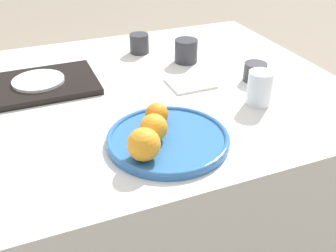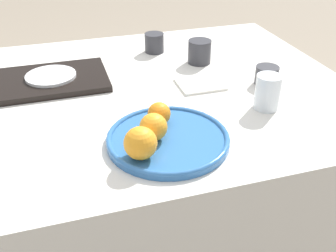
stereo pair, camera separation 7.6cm
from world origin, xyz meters
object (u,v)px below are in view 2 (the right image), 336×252
object	(u,v)px
orange_1	(159,114)
cup_1	(154,43)
orange_0	(153,127)
water_glass	(268,92)
cup_0	(199,52)
fruit_platter	(168,139)
serving_tray	(51,80)
orange_2	(140,143)
side_plate	(51,76)
cup_2	(267,75)
napkin	(200,84)

from	to	relation	value
orange_1	cup_1	distance (m)	0.58
orange_0	water_glass	bearing A→B (deg)	13.52
water_glass	cup_0	bearing A→B (deg)	99.69
fruit_platter	serving_tray	distance (m)	0.53
fruit_platter	cup_0	size ratio (longest dim) A/B	3.72
orange_1	orange_2	world-z (taller)	orange_2
water_glass	side_plate	world-z (taller)	water_glass
water_glass	cup_0	size ratio (longest dim) A/B	1.22
orange_1	side_plate	bearing A→B (deg)	124.60
water_glass	cup_2	world-z (taller)	water_glass
cup_2	serving_tray	bearing A→B (deg)	162.43
cup_0	serving_tray	bearing A→B (deg)	-177.85
orange_1	fruit_platter	bearing A→B (deg)	-87.43
orange_1	orange_0	bearing A→B (deg)	-116.70
cup_0	water_glass	bearing A→B (deg)	-80.31
side_plate	napkin	size ratio (longest dim) A/B	1.14
orange_2	cup_0	world-z (taller)	orange_2
side_plate	cup_1	distance (m)	0.44
orange_1	cup_1	world-z (taller)	orange_1
serving_tray	cup_2	distance (m)	0.71
fruit_platter	cup_2	bearing A→B (deg)	30.12
orange_0	side_plate	world-z (taller)	orange_0
serving_tray	cup_2	size ratio (longest dim) A/B	4.83
side_plate	cup_1	bearing A→B (deg)	23.41
orange_2	side_plate	size ratio (longest dim) A/B	0.48
cup_2	side_plate	bearing A→B (deg)	162.43
orange_0	cup_2	bearing A→B (deg)	27.64
orange_2	cup_1	distance (m)	0.73
water_glass	cup_1	world-z (taller)	water_glass
fruit_platter	cup_0	world-z (taller)	cup_0
orange_0	cup_1	size ratio (longest dim) A/B	0.94
fruit_platter	cup_2	world-z (taller)	cup_2
orange_2	water_glass	xyz separation A→B (m)	(0.42, 0.15, -0.00)
water_glass	napkin	world-z (taller)	water_glass
orange_2	cup_2	distance (m)	0.58
orange_0	cup_1	world-z (taller)	orange_0
serving_tray	cup_0	bearing A→B (deg)	2.15
cup_1	napkin	bearing A→B (deg)	-79.19
orange_2	cup_1	size ratio (longest dim) A/B	1.06
fruit_platter	side_plate	bearing A→B (deg)	120.50
orange_1	water_glass	xyz separation A→B (m)	(0.33, 0.02, 0.00)
fruit_platter	cup_0	bearing A→B (deg)	60.80
side_plate	napkin	world-z (taller)	side_plate
serving_tray	cup_1	world-z (taller)	cup_1
cup_0	fruit_platter	bearing A→B (deg)	-119.20
serving_tray	orange_2	bearing A→B (deg)	-70.60
orange_1	serving_tray	distance (m)	0.47
orange_1	cup_1	size ratio (longest dim) A/B	0.83
cup_0	orange_0	bearing A→B (deg)	-122.70
water_glass	orange_1	bearing A→B (deg)	-176.35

